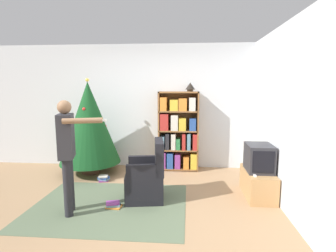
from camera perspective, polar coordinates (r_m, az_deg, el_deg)
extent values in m
plane|color=#9E7A56|center=(4.00, -7.13, -16.92)|extent=(14.00, 14.00, 0.00)
cube|color=silver|center=(5.63, -3.19, 4.25)|extent=(8.00, 0.10, 2.60)
cube|color=silver|center=(3.81, 25.62, 1.48)|extent=(0.10, 8.00, 2.60)
cube|color=#56664C|center=(4.08, -12.59, -16.48)|extent=(2.21, 1.74, 0.01)
cube|color=brown|center=(5.44, -1.88, -1.07)|extent=(0.03, 0.33, 1.62)
cube|color=brown|center=(5.41, 6.49, -1.17)|extent=(0.03, 0.33, 1.62)
cube|color=brown|center=(5.34, 2.34, 7.35)|extent=(0.82, 0.33, 0.03)
cube|color=brown|center=(5.57, 2.36, -0.85)|extent=(0.82, 0.01, 1.62)
cube|color=brown|center=(5.59, 2.25, -9.06)|extent=(0.79, 0.33, 0.03)
cube|color=#843889|center=(5.53, -0.92, -7.31)|extent=(0.09, 0.27, 0.33)
cube|color=#284C93|center=(5.53, 0.50, -7.37)|extent=(0.13, 0.29, 0.32)
cube|color=#843889|center=(5.51, 2.12, -7.59)|extent=(0.11, 0.25, 0.29)
cube|color=orange|center=(5.52, 3.98, -7.85)|extent=(0.11, 0.26, 0.24)
cube|color=gold|center=(5.52, 5.59, -7.47)|extent=(0.13, 0.28, 0.31)
cube|color=brown|center=(5.48, 2.27, -5.08)|extent=(0.79, 0.33, 0.03)
cube|color=#5B899E|center=(5.46, -1.12, -3.54)|extent=(0.08, 0.31, 0.27)
cube|color=#232328|center=(5.43, -0.08, -3.30)|extent=(0.08, 0.27, 0.32)
cube|color=beige|center=(5.42, 1.23, -3.33)|extent=(0.09, 0.27, 0.32)
cube|color=#2D7A42|center=(5.42, 2.24, -3.88)|extent=(0.08, 0.25, 0.22)
cube|color=#B22D28|center=(5.43, 3.48, -3.31)|extent=(0.07, 0.30, 0.33)
cube|color=#5B899E|center=(5.40, 4.55, -3.35)|extent=(0.07, 0.24, 0.33)
cube|color=#B22D28|center=(5.43, 5.84, -3.34)|extent=(0.09, 0.31, 0.32)
cube|color=brown|center=(5.41, 2.29, -0.97)|extent=(0.79, 0.33, 0.03)
cube|color=#B22D28|center=(5.37, -0.74, 0.94)|extent=(0.16, 0.28, 0.33)
cube|color=beige|center=(5.35, 1.46, 0.77)|extent=(0.14, 0.26, 0.31)
cube|color=gold|center=(5.35, 3.17, 0.44)|extent=(0.14, 0.27, 0.25)
cube|color=#284C93|center=(5.34, 5.38, 0.38)|extent=(0.13, 0.25, 0.24)
cube|color=brown|center=(5.36, 2.32, 3.24)|extent=(0.79, 0.33, 0.03)
cube|color=orange|center=(5.34, -0.92, 4.84)|extent=(0.13, 0.28, 0.27)
cube|color=gold|center=(5.34, 1.36, 4.58)|extent=(0.16, 0.30, 0.22)
cube|color=orange|center=(5.31, 3.25, 4.70)|extent=(0.17, 0.28, 0.25)
cube|color=beige|center=(5.31, 5.30, 4.76)|extent=(0.13, 0.27, 0.26)
cube|color=tan|center=(4.46, 18.94, -11.71)|extent=(0.40, 0.83, 0.41)
cube|color=#28282D|center=(4.34, 19.20, -6.54)|extent=(0.38, 0.49, 0.42)
cube|color=black|center=(4.11, 20.07, -7.41)|extent=(0.31, 0.01, 0.33)
cube|color=white|center=(4.14, 18.30, -10.10)|extent=(0.04, 0.12, 0.02)
cylinder|color=#4C3323|center=(5.57, -16.38, -9.24)|extent=(0.36, 0.36, 0.10)
cylinder|color=brown|center=(5.54, -16.43, -8.16)|extent=(0.08, 0.08, 0.12)
cone|color=#14471E|center=(5.37, -16.81, 0.69)|extent=(1.18, 1.18, 1.60)
sphere|color=red|center=(5.18, -17.82, 3.54)|extent=(0.06, 0.06, 0.06)
sphere|color=red|center=(5.74, -14.72, -1.69)|extent=(0.05, 0.05, 0.05)
sphere|color=red|center=(5.35, -13.49, -0.01)|extent=(0.05, 0.05, 0.05)
sphere|color=#335BB2|center=(5.42, -16.41, 5.94)|extent=(0.06, 0.06, 0.06)
sphere|color=gold|center=(5.38, -20.61, -2.16)|extent=(0.07, 0.07, 0.07)
sphere|color=#335BB2|center=(5.28, -11.89, -5.30)|extent=(0.04, 0.04, 0.04)
sphere|color=gold|center=(5.27, -14.29, 1.56)|extent=(0.05, 0.05, 0.05)
sphere|color=#B74C93|center=(5.55, -19.03, 0.77)|extent=(0.05, 0.05, 0.05)
sphere|color=#E5CC4C|center=(5.32, -17.19, 9.57)|extent=(0.07, 0.07, 0.07)
cube|color=black|center=(4.13, -5.17, -12.86)|extent=(0.64, 0.64, 0.42)
cube|color=black|center=(3.99, -1.93, -6.65)|extent=(0.20, 0.57, 0.50)
cube|color=black|center=(4.26, -5.16, -7.79)|extent=(0.51, 0.15, 0.20)
cube|color=black|center=(3.80, -5.30, -9.80)|extent=(0.51, 0.15, 0.20)
cylinder|color=#232328|center=(3.95, -20.59, -11.62)|extent=(0.11, 0.11, 0.78)
cylinder|color=#232328|center=(3.78, -21.00, -12.53)|extent=(0.11, 0.11, 0.78)
cube|color=#2D2D33|center=(3.69, -21.34, -2.07)|extent=(0.26, 0.36, 0.58)
cylinder|color=#8C6647|center=(3.89, -20.84, -1.97)|extent=(0.07, 0.07, 0.47)
cylinder|color=#8C6647|center=(3.43, -18.11, 1.10)|extent=(0.48, 0.20, 0.07)
cube|color=white|center=(3.41, -14.10, 1.22)|extent=(0.12, 0.07, 0.03)
sphere|color=#8C6647|center=(3.64, -21.65, 3.85)|extent=(0.18, 0.18, 0.18)
cylinder|color=#473828|center=(5.33, 4.84, 7.70)|extent=(0.12, 0.12, 0.04)
cone|color=black|center=(5.33, 4.85, 8.67)|extent=(0.20, 0.20, 0.14)
cube|color=#843889|center=(5.06, -13.81, -11.44)|extent=(0.20, 0.18, 0.02)
cube|color=#5B899E|center=(5.06, -13.81, -11.17)|extent=(0.22, 0.17, 0.02)
cube|color=#284C93|center=(5.05, -13.87, -10.83)|extent=(0.22, 0.18, 0.03)
cube|color=beige|center=(5.03, -13.92, -10.57)|extent=(0.18, 0.17, 0.02)
cube|color=orange|center=(4.00, -11.65, -16.84)|extent=(0.22, 0.18, 0.02)
cube|color=#5B899E|center=(4.00, -11.75, -16.49)|extent=(0.20, 0.14, 0.03)
cube|color=#843889|center=(3.99, -11.92, -16.07)|extent=(0.21, 0.16, 0.03)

